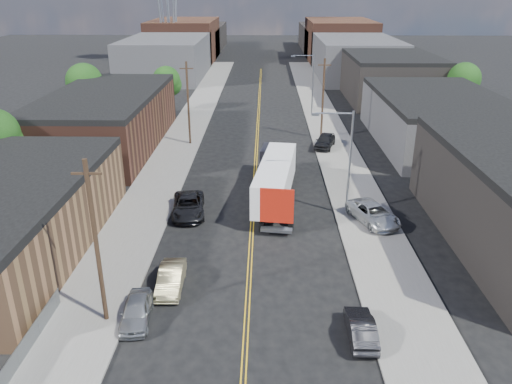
{
  "coord_description": "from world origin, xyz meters",
  "views": [
    {
      "loc": [
        0.99,
        -13.93,
        18.19
      ],
      "look_at": [
        0.3,
        23.78,
        2.5
      ],
      "focal_mm": 35.0,
      "sensor_mm": 36.0,
      "label": 1
    }
  ],
  "objects_px": {
    "semi_truck": "(275,175)",
    "car_left_b": "(171,278)",
    "car_right_lot_c": "(325,141)",
    "car_right_oncoming": "(361,328)",
    "car_right_lot_a": "(373,214)",
    "car_left_a": "(136,311)",
    "car_left_c": "(188,206)"
  },
  "relations": [
    {
      "from": "car_right_lot_c",
      "to": "car_right_lot_a",
      "type": "bearing_deg",
      "value": -67.95
    },
    {
      "from": "car_right_oncoming",
      "to": "car_right_lot_a",
      "type": "relative_size",
      "value": 0.73
    },
    {
      "from": "car_right_oncoming",
      "to": "car_right_lot_a",
      "type": "height_order",
      "value": "car_right_lot_a"
    },
    {
      "from": "car_left_c",
      "to": "car_left_a",
      "type": "bearing_deg",
      "value": -100.48
    },
    {
      "from": "car_left_a",
      "to": "car_left_b",
      "type": "bearing_deg",
      "value": 63.0
    },
    {
      "from": "semi_truck",
      "to": "car_left_b",
      "type": "bearing_deg",
      "value": -107.36
    },
    {
      "from": "car_left_a",
      "to": "car_right_lot_a",
      "type": "height_order",
      "value": "car_right_lot_a"
    },
    {
      "from": "semi_truck",
      "to": "car_right_oncoming",
      "type": "relative_size",
      "value": 3.85
    },
    {
      "from": "semi_truck",
      "to": "car_left_c",
      "type": "distance_m",
      "value": 8.39
    },
    {
      "from": "car_left_c",
      "to": "car_right_oncoming",
      "type": "height_order",
      "value": "car_left_c"
    },
    {
      "from": "semi_truck",
      "to": "car_left_b",
      "type": "distance_m",
      "value": 16.49
    },
    {
      "from": "semi_truck",
      "to": "car_left_b",
      "type": "relative_size",
      "value": 3.59
    },
    {
      "from": "car_left_c",
      "to": "car_right_lot_c",
      "type": "relative_size",
      "value": 1.19
    },
    {
      "from": "car_left_a",
      "to": "car_left_c",
      "type": "xyz_separation_m",
      "value": [
        0.92,
        14.72,
        0.1
      ]
    },
    {
      "from": "car_left_b",
      "to": "car_left_c",
      "type": "relative_size",
      "value": 0.75
    },
    {
      "from": "car_right_lot_a",
      "to": "car_right_lot_c",
      "type": "xyz_separation_m",
      "value": [
        -1.7,
        20.4,
        0.06
      ]
    },
    {
      "from": "car_left_b",
      "to": "car_right_oncoming",
      "type": "xyz_separation_m",
      "value": [
        11.38,
        -4.77,
        -0.05
      ]
    },
    {
      "from": "car_left_b",
      "to": "car_right_lot_a",
      "type": "xyz_separation_m",
      "value": [
        14.9,
        9.71,
        0.2
      ]
    },
    {
      "from": "car_left_c",
      "to": "car_right_lot_c",
      "type": "xyz_separation_m",
      "value": [
        13.68,
        18.86,
        0.17
      ]
    },
    {
      "from": "car_right_oncoming",
      "to": "car_right_lot_a",
      "type": "xyz_separation_m",
      "value": [
        3.53,
        14.48,
        0.25
      ]
    },
    {
      "from": "car_left_b",
      "to": "car_right_oncoming",
      "type": "height_order",
      "value": "car_left_b"
    },
    {
      "from": "car_left_b",
      "to": "car_right_lot_c",
      "type": "xyz_separation_m",
      "value": [
        13.2,
        30.11,
        0.26
      ]
    },
    {
      "from": "car_left_c",
      "to": "car_right_lot_c",
      "type": "distance_m",
      "value": 23.3
    },
    {
      "from": "car_right_lot_c",
      "to": "car_left_a",
      "type": "bearing_deg",
      "value": -96.22
    },
    {
      "from": "car_left_c",
      "to": "car_right_oncoming",
      "type": "relative_size",
      "value": 1.42
    },
    {
      "from": "semi_truck",
      "to": "car_right_lot_a",
      "type": "distance_m",
      "value": 9.58
    },
    {
      "from": "car_left_b",
      "to": "car_right_lot_c",
      "type": "bearing_deg",
      "value": 64.79
    },
    {
      "from": "car_right_lot_c",
      "to": "semi_truck",
      "type": "bearing_deg",
      "value": -95.03
    },
    {
      "from": "semi_truck",
      "to": "car_right_lot_c",
      "type": "distance_m",
      "value": 16.52
    },
    {
      "from": "car_left_a",
      "to": "car_right_lot_c",
      "type": "bearing_deg",
      "value": 61.49
    },
    {
      "from": "car_left_c",
      "to": "semi_truck",
      "type": "bearing_deg",
      "value": 19.09
    },
    {
      "from": "car_right_lot_a",
      "to": "car_left_c",
      "type": "bearing_deg",
      "value": 153.77
    }
  ]
}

